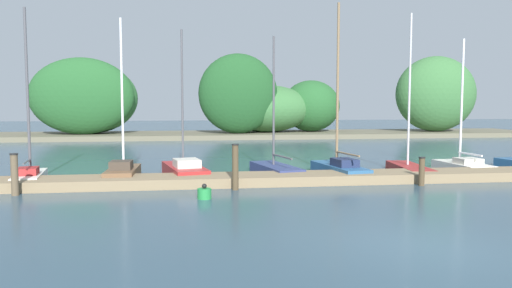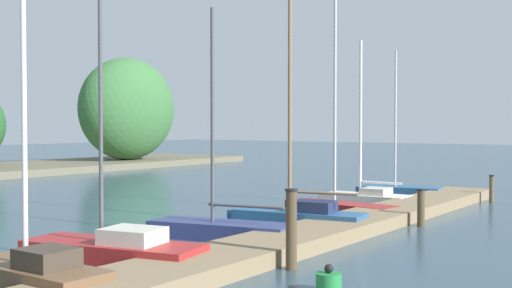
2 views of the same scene
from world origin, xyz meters
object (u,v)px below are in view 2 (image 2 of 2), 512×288
object	(u,v)px
sailboat_5	(337,204)
mooring_piling_2	(421,207)
sailboat_4	(295,214)
sailboat_6	(364,196)
sailboat_1	(31,272)
channel_buoy_0	(329,282)
sailboat_2	(109,249)
sailboat_3	(216,227)
mooring_piling_3	(492,189)
mooring_piling_1	(291,229)
sailboat_7	(397,189)

from	to	relation	value
sailboat_5	mooring_piling_2	world-z (taller)	sailboat_5
sailboat_4	sailboat_6	bearing A→B (deg)	-90.81
sailboat_1	channel_buoy_0	size ratio (longest dim) A/B	12.98
sailboat_2	mooring_piling_2	bearing A→B (deg)	-122.77
sailboat_1	sailboat_3	xyz separation A→B (m)	(6.05, 0.82, -0.09)
mooring_piling_3	sailboat_2	bearing A→B (deg)	167.78
sailboat_5	sailboat_6	xyz separation A→B (m)	(2.64, 0.33, 0.00)
sailboat_2	mooring_piling_1	xyz separation A→B (m)	(1.77, -3.22, 0.48)
sailboat_2	channel_buoy_0	bearing A→B (deg)	176.35
mooring_piling_2	sailboat_4	bearing A→B (deg)	129.68
sailboat_1	sailboat_2	world-z (taller)	sailboat_1
sailboat_6	sailboat_7	distance (m)	3.18
sailboat_3	sailboat_4	distance (m)	2.65
mooring_piling_1	sailboat_1	bearing A→B (deg)	147.44
sailboat_3	sailboat_4	size ratio (longest dim) A/B	0.82
sailboat_1	mooring_piling_3	world-z (taller)	sailboat_1
mooring_piling_3	sailboat_6	bearing A→B (deg)	132.80
sailboat_1	channel_buoy_0	world-z (taller)	sailboat_1
mooring_piling_1	mooring_piling_3	world-z (taller)	mooring_piling_1
sailboat_5	mooring_piling_1	distance (m)	8.33
sailboat_4	sailboat_5	xyz separation A→B (m)	(3.23, 0.42, -0.09)
sailboat_3	sailboat_7	world-z (taller)	sailboat_3
sailboat_4	mooring_piling_3	bearing A→B (deg)	-114.96
sailboat_6	mooring_piling_3	world-z (taller)	sailboat_6
sailboat_3	channel_buoy_0	distance (m)	5.75
sailboat_6	mooring_piling_2	world-z (taller)	sailboat_6
sailboat_3	mooring_piling_1	size ratio (longest dim) A/B	3.61
sailboat_4	sailboat_6	distance (m)	5.91
sailboat_1	sailboat_5	size ratio (longest dim) A/B	0.92
sailboat_7	sailboat_5	bearing A→B (deg)	85.37
sailboat_4	mooring_piling_2	world-z (taller)	sailboat_4
sailboat_7	sailboat_2	bearing A→B (deg)	82.26
sailboat_1	channel_buoy_0	bearing A→B (deg)	-142.42
sailboat_2	sailboat_6	xyz separation A→B (m)	(12.14, 0.18, -0.01)
sailboat_6	sailboat_3	bearing A→B (deg)	86.78
sailboat_4	mooring_piling_1	world-z (taller)	sailboat_4
mooring_piling_1	mooring_piling_2	world-z (taller)	mooring_piling_1
sailboat_2	sailboat_3	distance (m)	3.75
sailboat_6	mooring_piling_2	distance (m)	5.01
sailboat_1	mooring_piling_2	world-z (taller)	sailboat_1
sailboat_5	channel_buoy_0	distance (m)	9.92
sailboat_2	sailboat_7	xyz separation A→B (m)	(15.31, 0.27, -0.04)
sailboat_2	sailboat_6	bearing A→B (deg)	-100.84
mooring_piling_2	mooring_piling_3	world-z (taller)	mooring_piling_2
mooring_piling_3	channel_buoy_0	distance (m)	14.80
sailboat_5	channel_buoy_0	world-z (taller)	sailboat_5
sailboat_1	mooring_piling_2	xyz separation A→B (m)	(10.83, -2.67, 0.16)
sailboat_2	channel_buoy_0	xyz separation A→B (m)	(0.66, -4.66, -0.15)
sailboat_7	channel_buoy_0	xyz separation A→B (m)	(-14.65, -4.93, -0.11)
sailboat_2	sailboat_6	world-z (taller)	sailboat_2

